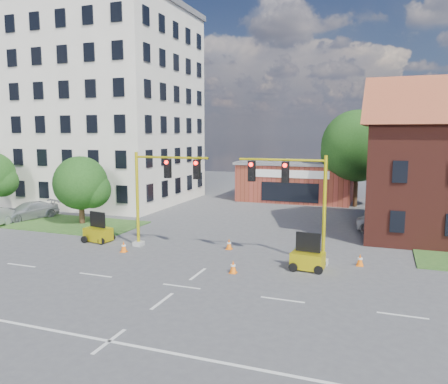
# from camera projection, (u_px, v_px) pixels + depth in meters

# --- Properties ---
(ground) EXTENTS (120.00, 120.00, 0.00)m
(ground) POSITION_uv_depth(u_px,v_px,m) (182.00, 286.00, 21.26)
(ground) COLOR #48484A
(ground) RESTS_ON ground
(grass_verge_nw) EXTENTS (22.00, 6.00, 0.08)m
(grass_verge_nw) POSITION_uv_depth(u_px,v_px,m) (21.00, 220.00, 37.35)
(grass_verge_nw) COLOR #284E1D
(grass_verge_nw) RESTS_ON ground
(lane_markings) EXTENTS (60.00, 36.00, 0.01)m
(lane_markings) POSITION_uv_depth(u_px,v_px,m) (151.00, 310.00, 18.47)
(lane_markings) COLOR silver
(lane_markings) RESTS_ON ground
(office_block) EXTENTS (18.40, 15.40, 20.60)m
(office_block) POSITION_uv_depth(u_px,v_px,m) (100.00, 106.00, 47.04)
(office_block) COLOR beige
(office_block) RESTS_ON ground
(brick_shop) EXTENTS (12.40, 8.40, 4.30)m
(brick_shop) POSITION_uv_depth(u_px,v_px,m) (297.00, 180.00, 48.88)
(brick_shop) COLOR maroon
(brick_shop) RESTS_ON ground
(tree_large) EXTENTS (7.50, 7.14, 9.70)m
(tree_large) POSITION_uv_depth(u_px,v_px,m) (361.00, 148.00, 43.35)
(tree_large) COLOR #311D12
(tree_large) RESTS_ON ground
(tree_nw_front) EXTENTS (4.56, 4.34, 5.56)m
(tree_nw_front) POSITION_uv_depth(u_px,v_px,m) (83.00, 185.00, 35.34)
(tree_nw_front) COLOR #311D12
(tree_nw_front) RESTS_ON ground
(signal_mast_west) EXTENTS (5.30, 0.60, 6.20)m
(signal_mast_west) POSITION_uv_depth(u_px,v_px,m) (160.00, 188.00, 27.79)
(signal_mast_west) COLOR #9B9A95
(signal_mast_west) RESTS_ON ground
(signal_mast_east) EXTENTS (5.30, 0.60, 6.20)m
(signal_mast_east) POSITION_uv_depth(u_px,v_px,m) (295.00, 195.00, 24.84)
(signal_mast_east) COLOR #9B9A95
(signal_mast_east) RESTS_ON ground
(trailer_west) EXTENTS (1.94, 1.48, 1.99)m
(trailer_west) POSITION_uv_depth(u_px,v_px,m) (98.00, 233.00, 29.90)
(trailer_west) COLOR #D6C412
(trailer_west) RESTS_ON ground
(trailer_east) EXTENTS (1.83, 1.30, 1.97)m
(trailer_east) POSITION_uv_depth(u_px,v_px,m) (308.00, 259.00, 23.78)
(trailer_east) COLOR #D6C412
(trailer_east) RESTS_ON ground
(cone_a) EXTENTS (0.40, 0.40, 0.70)m
(cone_a) POSITION_uv_depth(u_px,v_px,m) (124.00, 247.00, 27.36)
(cone_a) COLOR orange
(cone_a) RESTS_ON ground
(cone_b) EXTENTS (0.40, 0.40, 0.70)m
(cone_b) POSITION_uv_depth(u_px,v_px,m) (229.00, 244.00, 27.99)
(cone_b) COLOR orange
(cone_b) RESTS_ON ground
(cone_c) EXTENTS (0.40, 0.40, 0.70)m
(cone_c) POSITION_uv_depth(u_px,v_px,m) (233.00, 267.00, 23.25)
(cone_c) COLOR orange
(cone_c) RESTS_ON ground
(cone_d) EXTENTS (0.40, 0.40, 0.70)m
(cone_d) POSITION_uv_depth(u_px,v_px,m) (360.00, 260.00, 24.50)
(cone_d) COLOR orange
(cone_d) RESTS_ON ground
(pickup_white) EXTENTS (5.10, 2.54, 1.39)m
(pickup_white) POSITION_uv_depth(u_px,v_px,m) (392.00, 224.00, 32.46)
(pickup_white) COLOR silver
(pickup_white) RESTS_ON ground
(sedan_silver_rear) EXTENTS (3.50, 5.45, 1.47)m
(sedan_silver_rear) POSITION_uv_depth(u_px,v_px,m) (29.00, 211.00, 37.65)
(sedan_silver_rear) COLOR #B3B5BB
(sedan_silver_rear) RESTS_ON ground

